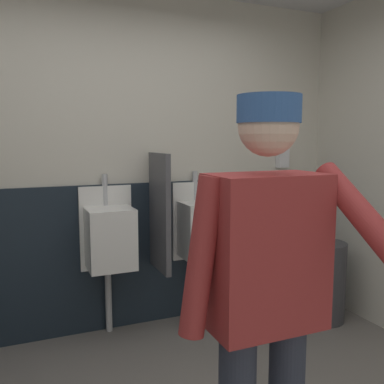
# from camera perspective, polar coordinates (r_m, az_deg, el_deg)

# --- Properties ---
(wall_back) EXTENTS (4.41, 0.12, 2.64)m
(wall_back) POSITION_cam_1_polar(r_m,az_deg,el_deg) (3.37, -10.08, 3.98)
(wall_back) COLOR beige
(wall_back) RESTS_ON ground_plane
(wainscot_band_back) EXTENTS (3.81, 0.03, 1.16)m
(wainscot_band_back) POSITION_cam_1_polar(r_m,az_deg,el_deg) (3.42, -9.51, -8.58)
(wainscot_band_back) COLOR #19232D
(wainscot_band_back) RESTS_ON ground_plane
(urinal_left) EXTENTS (0.40, 0.34, 1.24)m
(urinal_left) POSITION_cam_1_polar(r_m,az_deg,el_deg) (3.21, -11.17, -6.02)
(urinal_left) COLOR white
(urinal_left) RESTS_ON ground_plane
(urinal_middle) EXTENTS (0.40, 0.34, 1.24)m
(urinal_middle) POSITION_cam_1_polar(r_m,az_deg,el_deg) (3.44, 1.19, -5.00)
(urinal_middle) COLOR white
(urinal_middle) RESTS_ON ground_plane
(privacy_divider_panel) EXTENTS (0.04, 0.40, 0.90)m
(privacy_divider_panel) POSITION_cam_1_polar(r_m,az_deg,el_deg) (3.21, -4.41, -2.77)
(privacy_divider_panel) COLOR #4C4C51
(person) EXTENTS (0.64, 0.60, 1.66)m
(person) POSITION_cam_1_polar(r_m,az_deg,el_deg) (1.60, 10.04, -12.49)
(person) COLOR #2D3342
(person) RESTS_ON ground_plane
(trash_bin) EXTENTS (0.38, 0.38, 0.66)m
(trash_bin) POSITION_cam_1_polar(r_m,az_deg,el_deg) (3.73, 17.23, -11.47)
(trash_bin) COLOR #38383D
(trash_bin) RESTS_ON ground_plane
(soap_dispenser) EXTENTS (0.10, 0.07, 0.18)m
(soap_dispenser) POSITION_cam_1_polar(r_m,az_deg,el_deg) (3.90, 12.20, 4.61)
(soap_dispenser) COLOR silver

